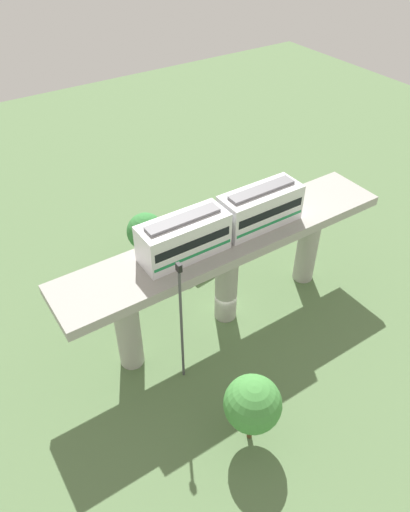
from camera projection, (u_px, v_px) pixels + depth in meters
ground_plane at (225, 315)px, 42.46m from camera, size 120.00×120.00×0.00m
viaduct at (227, 259)px, 38.35m from camera, size 5.20×28.00×8.73m
train at (224, 222)px, 35.73m from camera, size 2.64×13.55×3.24m
parked_car_black at (120, 290)px, 43.86m from camera, size 2.57×4.47×1.76m
parked_car_white at (199, 264)px, 46.71m from camera, size 2.34×4.40×1.76m
tree_near_viaduct at (253, 404)px, 31.04m from camera, size 3.84×3.84×5.83m
tree_mid_lot at (146, 232)px, 45.54m from camera, size 3.61×3.61×5.66m
signal_post at (181, 320)px, 33.62m from camera, size 0.44×0.28×11.33m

